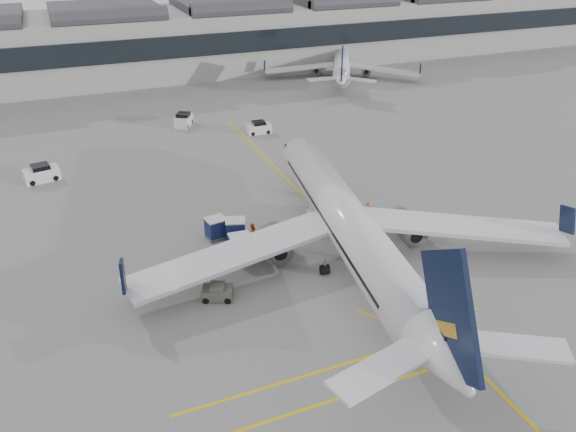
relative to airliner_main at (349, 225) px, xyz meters
name	(u,v)px	position (x,y,z in m)	size (l,w,h in m)	color
ground	(258,289)	(-8.54, -1.38, -3.17)	(220.00, 220.00, 0.00)	gray
terminal	(121,42)	(-8.54, 70.55, 2.97)	(200.00, 20.45, 12.40)	#9E9E99
apron_markings	(319,212)	(1.46, 8.62, -3.16)	(0.25, 60.00, 0.01)	gold
airliner_main	(349,225)	(0.00, 0.00, 0.00)	(36.65, 40.33, 10.78)	silver
airliner_far	(342,64)	(27.60, 54.86, -0.77)	(25.35, 27.96, 8.15)	silver
belt_loader	(324,213)	(1.32, 7.26, -2.66)	(4.41, 2.36, 1.75)	#BAB7B1
baggage_cart_a	(278,242)	(-4.97, 3.33, -2.26)	(1.94, 1.76, 1.70)	gray
baggage_cart_b	(240,245)	(-8.28, 3.70, -2.08)	(2.03, 1.71, 2.03)	gray
baggage_cart_c	(216,227)	(-9.31, 7.61, -2.12)	(2.07, 1.79, 1.95)	gray
baggage_cart_d	(236,229)	(-7.76, 6.68, -2.12)	(2.23, 2.02, 1.95)	gray
ramp_agent_a	(259,237)	(-6.16, 4.92, -2.38)	(0.58, 0.38, 1.58)	orange
ramp_agent_b	(252,232)	(-6.56, 5.72, -2.25)	(0.89, 0.69, 1.83)	#FF630D
pushback_tug	(218,292)	(-11.79, -1.38, -2.60)	(2.64, 2.16, 1.28)	#56594C
safety_cone_nose	(296,159)	(4.39, 21.45, -2.91)	(0.37, 0.37, 0.51)	#F24C0A
safety_cone_engine	(369,203)	(6.62, 7.99, -2.90)	(0.38, 0.38, 0.53)	#F24C0A
service_van_left	(41,174)	(-23.59, 27.00, -2.33)	(3.93, 2.50, 1.87)	silver
service_van_mid	(184,120)	(-4.92, 39.27, -2.35)	(3.26, 3.96, 1.82)	silver
service_van_right	(259,128)	(3.70, 32.43, -2.43)	(3.28, 1.74, 1.65)	silver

